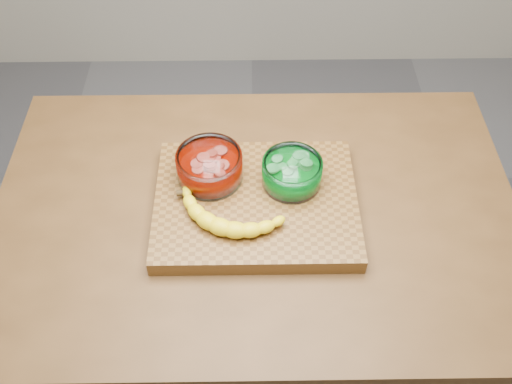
{
  "coord_description": "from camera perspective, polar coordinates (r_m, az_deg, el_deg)",
  "views": [
    {
      "loc": [
        -0.01,
        -0.8,
        1.92
      ],
      "look_at": [
        0.0,
        0.0,
        0.96
      ],
      "focal_mm": 40.0,
      "sensor_mm": 36.0,
      "label": 1
    }
  ],
  "objects": [
    {
      "name": "bowl_red",
      "position": [
        1.28,
        -4.66,
        2.53
      ],
      "size": [
        0.15,
        0.15,
        0.07
      ],
      "color": "white",
      "rests_on": "cutting_board"
    },
    {
      "name": "ground",
      "position": [
        2.08,
        0.0,
        -17.3
      ],
      "size": [
        3.5,
        3.5,
        0.0
      ],
      "primitive_type": "plane",
      "color": "slate",
      "rests_on": "ground"
    },
    {
      "name": "banana",
      "position": [
        1.22,
        -2.47,
        -1.84
      ],
      "size": [
        0.26,
        0.17,
        0.04
      ],
      "primitive_type": null,
      "color": "yellow",
      "rests_on": "cutting_board"
    },
    {
      "name": "cutting_board",
      "position": [
        1.28,
        0.0,
        -1.15
      ],
      "size": [
        0.45,
        0.35,
        0.04
      ],
      "primitive_type": "cube",
      "color": "brown",
      "rests_on": "counter"
    },
    {
      "name": "bowl_green",
      "position": [
        1.27,
        3.61,
        1.96
      ],
      "size": [
        0.13,
        0.13,
        0.06
      ],
      "color": "white",
      "rests_on": "cutting_board"
    },
    {
      "name": "counter",
      "position": [
        1.67,
        0.0,
        -11.33
      ],
      "size": [
        1.2,
        0.8,
        0.9
      ],
      "primitive_type": "cube",
      "color": "#513418",
      "rests_on": "ground"
    }
  ]
}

